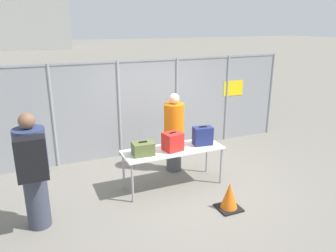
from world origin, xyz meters
TOP-DOWN VIEW (x-y plane):
  - ground_plane at (0.00, 0.00)m, footprint 120.00×120.00m
  - fence_section at (0.02, 1.96)m, footprint 7.44×0.07m
  - inspection_table at (-0.22, 0.04)m, footprint 1.96×0.68m
  - suitcase_olive at (-0.84, 0.01)m, footprint 0.40×0.31m
  - suitcase_red at (-0.25, 0.00)m, footprint 0.38×0.35m
  - suitcase_navy at (0.42, 0.03)m, footprint 0.40×0.26m
  - traveler_hooded at (-2.71, -0.39)m, footprint 0.46×0.71m
  - security_worker_near at (0.10, 0.71)m, footprint 0.42×0.42m
  - utility_trailer at (1.38, 4.43)m, footprint 3.34×2.22m
  - distant_hangar at (-4.47, 40.41)m, footprint 14.75×8.18m
  - traffic_cone at (0.32, -1.11)m, footprint 0.39×0.39m

SIDE VIEW (x-z plane):
  - ground_plane at x=0.00m, z-range 0.00..0.00m
  - traffic_cone at x=0.32m, z-range -0.02..0.47m
  - utility_trailer at x=1.38m, z-range 0.06..0.72m
  - inspection_table at x=-0.22m, z-range 0.33..1.11m
  - security_worker_near at x=0.10m, z-range 0.03..1.74m
  - suitcase_olive at x=-0.84m, z-range 0.77..1.03m
  - suitcase_red at x=-0.25m, z-range 0.77..1.13m
  - suitcase_navy at x=0.42m, z-range 0.77..1.15m
  - traveler_hooded at x=-2.71m, z-range 0.09..1.96m
  - fence_section at x=0.02m, z-range 0.05..2.34m
  - distant_hangar at x=-4.47m, z-range 0.00..7.88m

